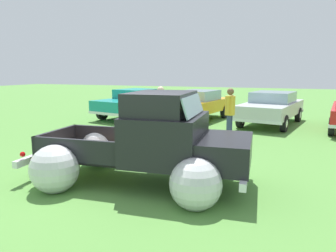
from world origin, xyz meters
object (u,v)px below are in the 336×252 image
(spectator_1, at_px, (230,110))
(show_car_2, at_px, (272,107))
(spectator_0, at_px, (161,109))
(vintage_pickup_truck, at_px, (154,148))
(show_car_0, at_px, (134,102))
(show_car_1, at_px, (197,104))

(spectator_1, bearing_deg, show_car_2, -99.79)
(spectator_1, bearing_deg, spectator_0, 28.29)
(show_car_2, xyz_separation_m, spectator_0, (-3.36, -4.67, 0.26))
(vintage_pickup_truck, relative_size, show_car_2, 0.97)
(spectator_0, bearing_deg, show_car_0, -13.20)
(show_car_0, bearing_deg, show_car_2, 105.58)
(show_car_1, height_order, spectator_0, spectator_0)
(spectator_1, bearing_deg, show_car_1, -52.48)
(show_car_2, bearing_deg, show_car_0, -76.11)
(show_car_2, distance_m, spectator_1, 4.02)
(show_car_1, bearing_deg, spectator_1, 40.48)
(vintage_pickup_truck, xyz_separation_m, spectator_1, (0.72, 4.83, 0.26))
(show_car_0, bearing_deg, spectator_0, 49.38)
(show_car_2, bearing_deg, spectator_1, -5.71)
(vintage_pickup_truck, height_order, show_car_2, vintage_pickup_truck)
(vintage_pickup_truck, xyz_separation_m, show_car_0, (-4.69, 8.38, 0.03))
(show_car_1, xyz_separation_m, spectator_0, (-0.02, -4.55, 0.27))
(vintage_pickup_truck, height_order, spectator_0, vintage_pickup_truck)
(show_car_0, relative_size, show_car_2, 0.95)
(vintage_pickup_truck, bearing_deg, show_car_1, 95.26)
(vintage_pickup_truck, relative_size, spectator_1, 2.69)
(show_car_0, height_order, spectator_0, spectator_0)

